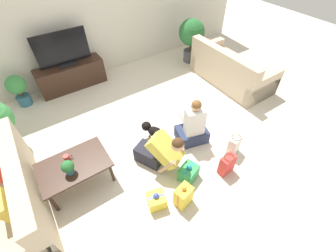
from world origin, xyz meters
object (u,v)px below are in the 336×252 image
Objects in this scene: tabletop_plant at (68,167)px; tv at (63,51)px; gift_box_c at (183,196)px; coffee_table at (74,166)px; sofa_right at (231,70)px; tv_console at (72,76)px; dog at (153,131)px; potted_plant_corner_right at (191,35)px; gift_box_b at (156,200)px; person_kneeling at (160,151)px; mug at (67,158)px; gift_bag_a at (234,145)px; potted_plant_back_left at (18,88)px; gift_box_a at (188,173)px; person_sitting at (193,127)px; gift_bag_b at (227,164)px.

tv is at bearing 73.17° from tabletop_plant.
tv is at bearing 95.55° from gift_box_c.
sofa_right is at bearing 9.94° from coffee_table.
tv_console is 2.52m from dog.
tv_console is 1.32× the size of potted_plant_corner_right.
dog reaches higher than gift_box_b.
person_kneeling is 1.35m from mug.
gift_bag_a is 2.56m from tabletop_plant.
potted_plant_back_left reaches higher than gift_box_a.
person_sitting is 3.14× the size of gift_box_b.
gift_bag_a is (0.93, -0.04, 0.06)m from gift_box_a.
gift_box_c is (0.36, -3.70, -0.71)m from tv.
potted_plant_corner_right is 2.68× the size of gift_box_c.
gift_box_c reaches higher than dog.
gift_box_a is 0.65m from gift_box_b.
tv_console is at bearing 72.55° from person_kneeling.
gift_box_b is 1.57m from gift_bag_a.
gift_bag_a is at bearing 29.50° from gift_bag_b.
person_kneeling is at bearing -136.12° from potted_plant_corner_right.
gift_bag_a is (1.60, -3.45, -0.70)m from tv.
potted_plant_back_left is 0.73× the size of person_sitting.
gift_box_a is at bearing -78.83° from tv.
person_kneeling is 2.07× the size of gift_box_c.
gift_box_a is 0.61m from gift_bag_b.
potted_plant_back_left is 2.30× the size of gift_box_b.
gift_box_b is 0.75× the size of gift_bag_a.
potted_plant_back_left is at bearing 107.61° from gift_box_b.
sofa_right is at bearing -3.44° from person_kneeling.
sofa_right reaches higher than gift_box_c.
person_sitting is 2.03m from tabletop_plant.
potted_plant_corner_right is 3.69m from gift_box_a.
tabletop_plant is (0.27, -2.60, 0.15)m from potted_plant_back_left.
gift_box_b is (-0.42, -0.54, -0.23)m from person_kneeling.
sofa_right reaches higher than coffee_table.
potted_plant_back_left is 4.06m from potted_plant_corner_right.
potted_plant_back_left reaches higher than mug.
potted_plant_corner_right is (2.95, -0.56, -0.19)m from tv.
tv reaches higher than gift_box_b.
potted_plant_corner_right is 1.17× the size of person_sitting.
gift_bag_b is (1.20, -0.15, 0.07)m from gift_box_b.
gift_box_b is at bearing -53.87° from mug.
gift_box_c is at bearing -48.68° from mug.
potted_plant_corner_right is (2.95, -0.56, 0.41)m from tv_console.
gift_bag_a reaches higher than gift_box_a.
tabletop_plant reaches higher than gift_box_a.
sofa_right is at bearing 43.83° from gift_bag_b.
mug is (-2.00, 1.25, 0.30)m from gift_bag_b.
mug is (-3.87, -0.54, 0.18)m from sofa_right.
potted_plant_back_left is 3.05× the size of tabletop_plant.
potted_plant_corner_right is (4.02, -0.51, 0.28)m from potted_plant_back_left.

